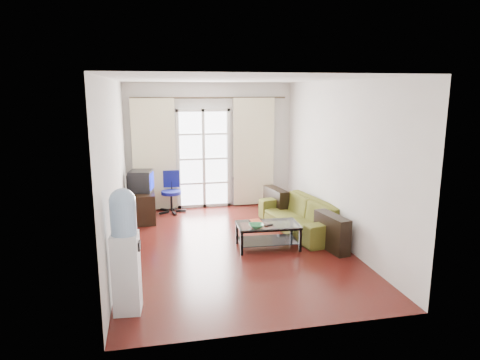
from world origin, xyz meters
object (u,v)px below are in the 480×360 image
object	(u,v)px
crt_tv	(140,181)
water_cooler	(125,249)
coffee_table	(268,232)
sofa	(300,215)
task_chair	(172,200)
tv_stand	(141,207)

from	to	relation	value
crt_tv	water_cooler	bearing A→B (deg)	-81.26
coffee_table	water_cooler	world-z (taller)	water_cooler
coffee_table	water_cooler	bearing A→B (deg)	-142.39
sofa	task_chair	world-z (taller)	task_chair
crt_tv	water_cooler	xyz separation A→B (m)	(-0.10, -3.65, -0.02)
task_chair	crt_tv	bearing A→B (deg)	-136.90
tv_stand	crt_tv	world-z (taller)	crt_tv
coffee_table	water_cooler	distance (m)	2.76
tv_stand	crt_tv	bearing A→B (deg)	85.56
sofa	task_chair	distance (m)	2.84
crt_tv	task_chair	distance (m)	0.94
sofa	task_chair	bearing A→B (deg)	-137.57
crt_tv	task_chair	size ratio (longest dim) A/B	0.60
tv_stand	crt_tv	distance (m)	0.51
tv_stand	task_chair	world-z (taller)	task_chair
coffee_table	crt_tv	xyz separation A→B (m)	(-2.05, 1.99, 0.53)
sofa	crt_tv	xyz separation A→B (m)	(-2.86, 1.28, 0.50)
tv_stand	task_chair	xyz separation A→B (m)	(0.62, 0.53, -0.04)
sofa	crt_tv	bearing A→B (deg)	-123.80
coffee_table	crt_tv	distance (m)	2.91
sofa	coffee_table	distance (m)	1.09
sofa	task_chair	size ratio (longest dim) A/B	2.43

